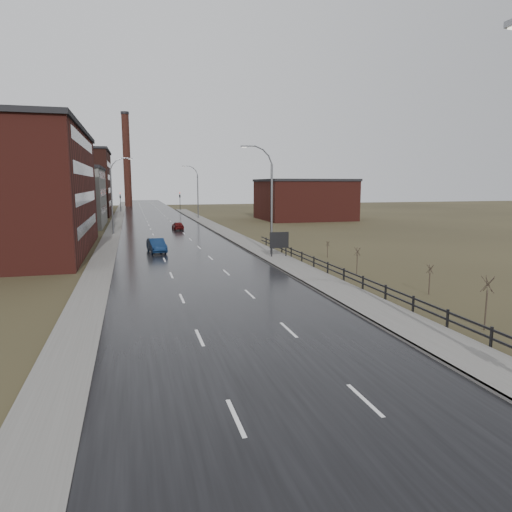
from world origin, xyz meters
TOP-DOWN VIEW (x-y plane):
  - ground at (0.00, 0.00)m, footprint 320.00×320.00m
  - road at (0.00, 60.00)m, footprint 14.00×300.00m
  - sidewalk_right at (8.60, 35.00)m, footprint 3.20×180.00m
  - curb_right at (7.08, 35.00)m, footprint 0.16×180.00m
  - sidewalk_left at (-8.20, 60.00)m, footprint 2.40×260.00m
  - warehouse_mid at (-17.99, 78.00)m, footprint 16.32×20.40m
  - warehouse_far at (-22.99, 108.00)m, footprint 26.52×24.48m
  - building_right at (30.30, 82.00)m, footprint 18.36×16.32m
  - smokestack at (-6.00, 150.00)m, footprint 2.70×2.70m
  - streetlight_right_mid at (8.50, 36.00)m, footprint 3.36×0.28m
  - streetlight_left at (-7.70, 62.00)m, footprint 3.36×0.28m
  - streetlight_right_far at (8.50, 90.00)m, footprint 3.36×0.28m
  - guardrail at (10.30, 18.31)m, footprint 0.10×53.05m
  - shrub_c at (12.15, 9.45)m, footprint 0.67×0.71m
  - shrub_d at (14.16, 16.86)m, footprint 0.50×0.52m
  - shrub_e at (12.62, 24.32)m, footprint 0.55×0.58m
  - shrub_f at (14.05, 33.41)m, footprint 0.41×0.43m
  - billboard at (9.10, 34.34)m, footprint 2.01×0.17m
  - traffic_light_left at (-8.00, 120.00)m, footprint 0.58×2.73m
  - traffic_light_right at (8.00, 120.00)m, footprint 0.58×2.73m
  - car_near at (-2.74, 41.44)m, footprint 2.11×4.74m
  - car_far at (1.98, 65.80)m, footprint 1.81×4.06m

SIDE VIEW (x-z plane):
  - ground at x=0.00m, z-range 0.00..0.00m
  - road at x=0.00m, z-range 0.00..0.06m
  - sidewalk_left at x=-8.20m, z-range 0.00..0.12m
  - sidewalk_right at x=8.60m, z-range 0.00..0.18m
  - curb_right at x=7.08m, z-range 0.00..0.18m
  - car_far at x=1.98m, z-range 0.00..1.36m
  - guardrail at x=10.30m, z-range 0.16..1.26m
  - car_near at x=-2.74m, z-range 0.00..1.51m
  - shrub_f at x=14.05m, z-range 0.05..1.75m
  - shrub_d at x=14.16m, z-range 0.06..2.15m
  - shrub_e at x=12.62m, z-range 0.07..2.38m
  - shrub_c at x=12.15m, z-range 0.09..2.94m
  - billboard at x=9.10m, z-range 0.44..3.12m
  - building_right at x=30.30m, z-range 0.01..8.51m
  - traffic_light_left at x=-8.00m, z-range 1.95..7.25m
  - traffic_light_right at x=8.00m, z-range 1.95..7.25m
  - warehouse_mid at x=-17.99m, z-range 0.01..10.51m
  - streetlight_right_mid at x=8.50m, z-range 0.16..11.51m
  - streetlight_left at x=-7.70m, z-range 0.16..11.51m
  - streetlight_right_far at x=8.50m, z-range 0.16..11.51m
  - warehouse_far at x=-22.99m, z-range 0.01..15.51m
  - smokestack at x=-6.00m, z-range 0.15..30.85m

